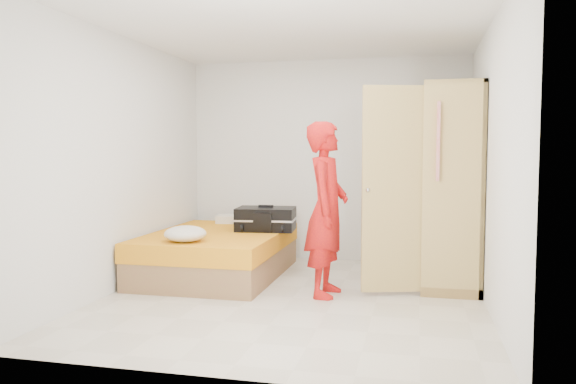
% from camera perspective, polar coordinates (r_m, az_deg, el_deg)
% --- Properties ---
extents(room, '(4.00, 4.02, 2.60)m').
position_cam_1_polar(room, '(5.37, 0.50, 2.87)').
color(room, beige).
rests_on(room, ground).
extents(bed, '(1.42, 2.02, 0.50)m').
position_cam_1_polar(bed, '(6.50, -7.14, -6.23)').
color(bed, olive).
rests_on(bed, ground).
extents(wardrobe, '(1.15, 1.35, 2.10)m').
position_cam_1_polar(wardrobe, '(6.11, 15.71, 0.04)').
color(wardrobe, tan).
rests_on(wardrobe, ground).
extents(person, '(0.44, 0.64, 1.71)m').
position_cam_1_polar(person, '(5.51, 3.96, -1.75)').
color(person, red).
rests_on(person, ground).
extents(suitcase, '(0.73, 0.57, 0.30)m').
position_cam_1_polar(suitcase, '(6.56, -2.26, -2.75)').
color(suitcase, black).
rests_on(suitcase, bed).
extents(round_cushion, '(0.43, 0.43, 0.16)m').
position_cam_1_polar(round_cushion, '(5.83, -10.40, -4.19)').
color(round_cushion, white).
rests_on(round_cushion, bed).
extents(pillow, '(0.58, 0.35, 0.10)m').
position_cam_1_polar(pillow, '(7.26, -5.10, -2.75)').
color(pillow, white).
rests_on(pillow, bed).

